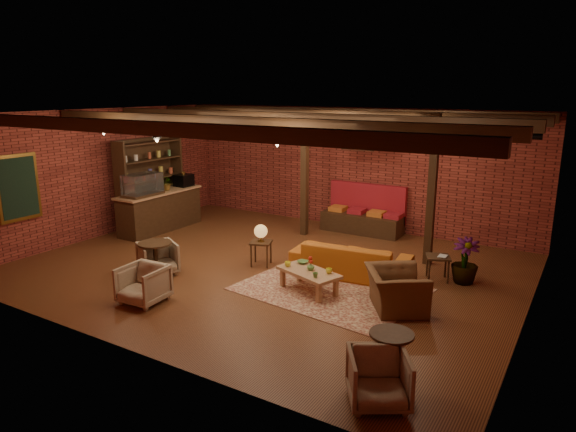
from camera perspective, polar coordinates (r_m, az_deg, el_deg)
The scene contains 29 objects.
floor at distance 10.92m, azimuth -2.21°, elevation -5.71°, with size 10.00×10.00×0.00m, color #35190D.
ceiling at distance 10.29m, azimuth -2.38°, elevation 11.31°, with size 10.00×8.00×0.02m, color black.
wall_back at distance 13.95m, azimuth 6.87°, elevation 5.32°, with size 10.00×0.02×3.20m, color maroon.
wall_front at distance 7.59m, azimuth -19.26°, elevation -2.72°, with size 10.00×0.02×3.20m, color maroon.
wall_left at distance 13.86m, azimuth -19.84°, elevation 4.53°, with size 0.02×8.00×3.20m, color maroon.
wall_right at distance 8.83m, azimuth 25.85°, elevation -1.06°, with size 0.02×8.00×3.20m, color maroon.
ceiling_beams at distance 10.30m, azimuth -2.38°, elevation 10.64°, with size 9.80×6.40×0.22m, color black, non-canonical shape.
ceiling_pipe at distance 11.68m, azimuth 2.06°, elevation 9.91°, with size 0.12×0.12×9.60m, color black.
post_left at distance 12.98m, azimuth 1.86°, elevation 4.77°, with size 0.16×0.16×3.20m, color black.
post_right at distance 11.14m, azimuth 15.70°, elevation 2.71°, with size 0.16×0.16×3.20m, color black.
service_counter at distance 13.99m, azimuth -14.08°, elevation 1.69°, with size 0.80×2.50×1.60m, color black, non-canonical shape.
plant_counter at distance 13.98m, azimuth -13.31°, elevation 3.48°, with size 0.35×0.39×0.30m, color #337F33.
shelving_hutch at distance 14.26m, azimuth -15.02°, elevation 3.50°, with size 0.52×2.00×2.40m, color black, non-canonical shape.
chalkboard_menu at distance 12.51m, azimuth -27.79°, elevation 2.80°, with size 0.08×0.96×1.46m, color black.
banquette at distance 13.52m, azimuth 8.25°, elevation 0.24°, with size 2.10×0.70×1.00m, color maroon, non-canonical shape.
service_sign at distance 12.79m, azimuth 7.74°, elevation 7.90°, with size 0.86×0.06×0.30m, color #FF4E19.
ceiling_spotlights at distance 10.31m, azimuth -2.36°, elevation 9.42°, with size 6.40×4.40×0.28m, color black, non-canonical shape.
rug at distance 9.79m, azimuth 4.73°, elevation -8.11°, with size 3.20×2.45×0.01m, color maroon.
sofa at distance 10.41m, azimuth 7.00°, elevation -4.80°, with size 2.36×0.92×0.69m, color #A55116.
coffee_table at distance 9.54m, azimuth 2.30°, elevation -6.33°, with size 1.33×0.95×0.66m.
side_table_lamp at distance 10.86m, azimuth -3.04°, elevation -2.06°, with size 0.55×0.55×0.90m.
round_table_left at distance 10.63m, azimuth -14.51°, elevation -4.04°, with size 0.67×0.67×0.70m.
armchair_a at distance 10.76m, azimuth -14.26°, elevation -4.40°, with size 0.71×0.66×0.73m, color beige.
armchair_b at distance 9.42m, azimuth -15.81°, elevation -7.12°, with size 0.72×0.68×0.75m, color beige.
armchair_right at distance 8.97m, azimuth 11.94°, elevation -7.32°, with size 1.07×0.69×0.93m, color brown.
side_table_book at distance 10.50m, azimuth 16.35°, elevation -4.47°, with size 0.58×0.58×0.51m.
round_table_right at distance 6.90m, azimuth 11.38°, elevation -14.27°, with size 0.57×0.57×0.67m.
armchair_far at distance 6.46m, azimuth 10.03°, elevation -17.15°, with size 0.70×0.66×0.72m, color beige.
plant_tall at distance 10.25m, azimuth 19.46°, elevation 0.02°, with size 1.51×1.51×2.69m, color #4C7F4C.
Camera 1 is at (5.70, -8.56, 3.68)m, focal length 32.00 mm.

